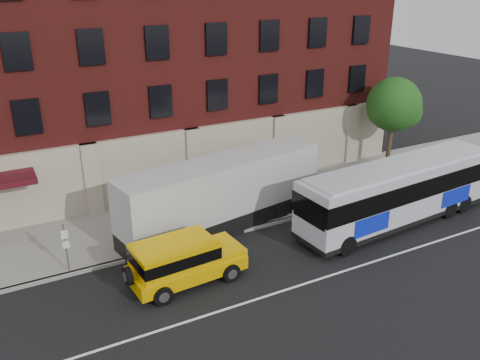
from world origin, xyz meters
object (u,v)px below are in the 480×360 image
street_tree (394,106)px  yellow_suv (181,259)px  city_bus (400,190)px  shipping_container (223,195)px  sign_pole (66,246)px

street_tree → yellow_suv: 19.17m
street_tree → city_bus: 8.64m
city_bus → shipping_container: 9.45m
street_tree → yellow_suv: size_ratio=1.14×
shipping_container → street_tree: bearing=10.5°
city_bus → shipping_container: shipping_container is taller
city_bus → yellow_suv: size_ratio=2.33×
shipping_container → city_bus: bearing=-23.6°
street_tree → city_bus: street_tree is taller
sign_pole → shipping_container: shipping_container is taller
yellow_suv → shipping_container: 5.45m
street_tree → shipping_container: street_tree is taller
sign_pole → city_bus: bearing=-10.2°
street_tree → yellow_suv: street_tree is taller
sign_pole → shipping_container: size_ratio=0.21×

